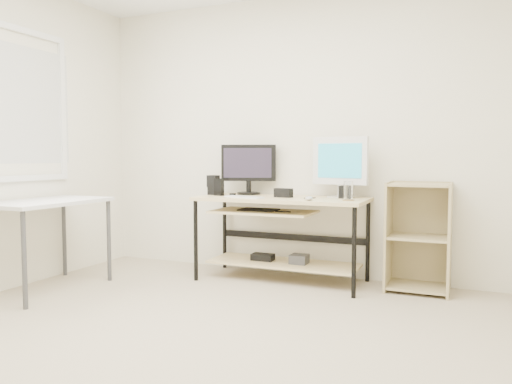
{
  "coord_description": "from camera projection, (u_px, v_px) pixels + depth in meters",
  "views": [
    {
      "loc": [
        1.53,
        -2.47,
        1.1
      ],
      "look_at": [
        -0.09,
        1.3,
        0.82
      ],
      "focal_mm": 35.0,
      "sensor_mm": 36.0,
      "label": 1
    }
  ],
  "objects": [
    {
      "name": "room",
      "position": [
        165.0,
        121.0,
        2.94
      ],
      "size": [
        4.01,
        4.01,
        2.62
      ],
      "color": "#B7A88D",
      "rests_on": "ground"
    },
    {
      "name": "desk",
      "position": [
        279.0,
        221.0,
        4.43
      ],
      "size": [
        1.5,
        0.65,
        0.75
      ],
      "color": "beige",
      "rests_on": "ground"
    },
    {
      "name": "side_table",
      "position": [
        46.0,
        210.0,
        4.1
      ],
      "size": [
        0.6,
        1.0,
        0.75
      ],
      "color": "silver",
      "rests_on": "ground"
    },
    {
      "name": "shelf_unit",
      "position": [
        419.0,
        236.0,
        4.12
      ],
      "size": [
        0.5,
        0.4,
        0.9
      ],
      "color": "tan",
      "rests_on": "ground"
    },
    {
      "name": "black_monitor",
      "position": [
        249.0,
        166.0,
        4.72
      ],
      "size": [
        0.5,
        0.23,
        0.47
      ],
      "rotation": [
        0.0,
        0.0,
        0.36
      ],
      "color": "black",
      "rests_on": "desk"
    },
    {
      "name": "white_imac",
      "position": [
        340.0,
        162.0,
        4.35
      ],
      "size": [
        0.5,
        0.16,
        0.53
      ],
      "rotation": [
        0.0,
        0.0,
        -0.13
      ],
      "color": "silver",
      "rests_on": "desk"
    },
    {
      "name": "keyboard",
      "position": [
        244.0,
        197.0,
        4.35
      ],
      "size": [
        0.39,
        0.21,
        0.01
      ],
      "primitive_type": "cube",
      "rotation": [
        0.0,
        0.0,
        -0.29
      ],
      "color": "silver",
      "rests_on": "desk"
    },
    {
      "name": "mouse",
      "position": [
        309.0,
        198.0,
        4.09
      ],
      "size": [
        0.08,
        0.11,
        0.03
      ],
      "primitive_type": "ellipsoid",
      "rotation": [
        0.0,
        0.0,
        0.23
      ],
      "color": "#B6B6BB",
      "rests_on": "desk"
    },
    {
      "name": "center_speaker",
      "position": [
        283.0,
        193.0,
        4.39
      ],
      "size": [
        0.17,
        0.1,
        0.08
      ],
      "primitive_type": "cube",
      "rotation": [
        0.0,
        0.0,
        -0.19
      ],
      "color": "black",
      "rests_on": "desk"
    },
    {
      "name": "speaker_left",
      "position": [
        213.0,
        185.0,
        4.69
      ],
      "size": [
        0.1,
        0.1,
        0.18
      ],
      "rotation": [
        0.0,
        0.0,
        -0.05
      ],
      "color": "black",
      "rests_on": "desk"
    },
    {
      "name": "speaker_right",
      "position": [
        345.0,
        192.0,
        4.29
      ],
      "size": [
        0.09,
        0.09,
        0.11
      ],
      "primitive_type": "cube",
      "rotation": [
        0.0,
        0.0,
        -0.03
      ],
      "color": "black",
      "rests_on": "desk"
    },
    {
      "name": "audio_controller",
      "position": [
        219.0,
        187.0,
        4.59
      ],
      "size": [
        0.09,
        0.07,
        0.16
      ],
      "primitive_type": "cube",
      "rotation": [
        0.0,
        0.0,
        -0.21
      ],
      "color": "black",
      "rests_on": "desk"
    },
    {
      "name": "volume_puck",
      "position": [
        233.0,
        195.0,
        4.56
      ],
      "size": [
        0.07,
        0.07,
        0.02
      ],
      "primitive_type": "cylinder",
      "rotation": [
        0.0,
        0.0,
        0.19
      ],
      "color": "black",
      "rests_on": "desk"
    },
    {
      "name": "smartphone",
      "position": [
        310.0,
        198.0,
        4.29
      ],
      "size": [
        0.08,
        0.11,
        0.01
      ],
      "primitive_type": "cube",
      "rotation": [
        0.0,
        0.0,
        -0.21
      ],
      "color": "black",
      "rests_on": "desk"
    },
    {
      "name": "coaster",
      "position": [
        348.0,
        200.0,
        4.07
      ],
      "size": [
        0.13,
        0.13,
        0.01
      ],
      "primitive_type": "cylinder",
      "rotation": [
        0.0,
        0.0,
        -0.36
      ],
      "color": "olive",
      "rests_on": "desk"
    },
    {
      "name": "drinking_glass",
      "position": [
        348.0,
        191.0,
        4.07
      ],
      "size": [
        0.1,
        0.1,
        0.15
      ],
      "primitive_type": "cylinder",
      "rotation": [
        0.0,
        0.0,
        -0.36
      ],
      "color": "white",
      "rests_on": "coaster"
    }
  ]
}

